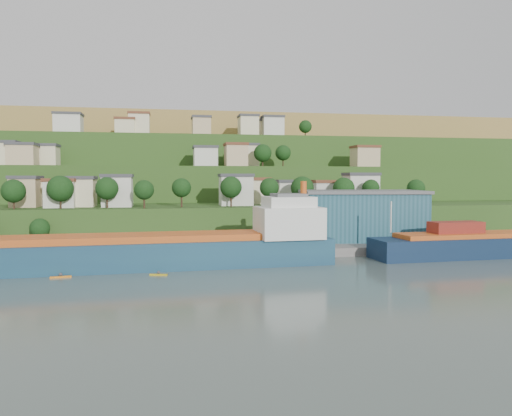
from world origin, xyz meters
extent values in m
plane|color=#404E47|center=(0.00, 0.00, 0.00)|extent=(500.00, 500.00, 0.00)
cube|color=slate|center=(20.00, 28.00, 0.00)|extent=(220.00, 26.00, 4.00)
cube|color=#284719|center=(0.00, 56.00, 0.00)|extent=(260.00, 32.00, 20.00)
cube|color=#284719|center=(0.00, 86.00, 0.00)|extent=(280.00, 32.00, 44.00)
cube|color=#284719|center=(0.00, 116.00, 0.00)|extent=(300.00, 32.00, 70.00)
cube|color=olive|center=(0.00, 190.00, 0.00)|extent=(360.00, 120.00, 96.00)
cube|color=tan|center=(-42.64, 54.74, 13.88)|extent=(7.02, 8.68, 7.75)
cube|color=#3F3F44|center=(-42.64, 54.74, 18.20)|extent=(7.62, 9.28, 0.90)
cube|color=beige|center=(-41.97, 60.13, 13.49)|extent=(7.28, 7.27, 6.99)
cube|color=brown|center=(-41.97, 60.13, 17.44)|extent=(7.88, 7.87, 0.90)
cube|color=silver|center=(-32.70, 51.31, 13.52)|extent=(7.81, 8.68, 7.03)
cube|color=brown|center=(-32.70, 51.31, 17.48)|extent=(8.41, 9.28, 0.90)
cube|color=beige|center=(-28.13, 53.89, 13.83)|extent=(7.88, 8.30, 7.66)
cube|color=#3F3F44|center=(-28.13, 53.89, 18.11)|extent=(8.48, 8.90, 0.90)
cube|color=silver|center=(-17.88, 51.41, 14.11)|extent=(8.03, 7.88, 8.21)
cube|color=#3F3F44|center=(-17.88, 51.41, 18.66)|extent=(8.63, 8.48, 0.90)
cube|color=silver|center=(15.67, 52.48, 14.19)|extent=(9.27, 7.48, 8.39)
cube|color=#3F3F44|center=(15.67, 52.48, 18.84)|extent=(9.87, 8.08, 0.90)
cube|color=beige|center=(23.42, 60.28, 13.66)|extent=(7.19, 7.04, 7.31)
cube|color=brown|center=(23.42, 60.28, 17.76)|extent=(7.79, 7.64, 0.90)
cube|color=silver|center=(32.66, 56.32, 13.31)|extent=(7.89, 8.83, 6.61)
cube|color=#3F3F44|center=(32.66, 56.32, 17.06)|extent=(8.49, 9.43, 0.90)
cube|color=silver|center=(43.70, 51.46, 13.28)|extent=(9.95, 7.84, 6.56)
cube|color=brown|center=(43.70, 51.46, 17.01)|extent=(10.55, 8.44, 0.90)
cube|color=silver|center=(54.27, 52.15, 14.39)|extent=(9.43, 7.11, 8.77)
cube|color=#3F3F44|center=(54.27, 52.15, 19.22)|extent=(10.03, 7.71, 0.90)
cube|color=beige|center=(-56.59, 87.01, 25.18)|extent=(7.20, 7.76, 6.36)
cube|color=#3F3F44|center=(-56.59, 87.01, 28.81)|extent=(7.80, 8.36, 0.90)
cube|color=beige|center=(-55.85, 83.12, 25.61)|extent=(7.95, 8.74, 7.22)
cube|color=#3F3F44|center=(-55.85, 83.12, 29.67)|extent=(8.55, 9.34, 0.90)
cube|color=tan|center=(-50.16, 81.16, 25.28)|extent=(8.36, 7.76, 6.55)
cube|color=#3F3F44|center=(-50.16, 81.16, 29.00)|extent=(8.96, 8.36, 0.90)
cube|color=beige|center=(-45.55, 90.58, 25.44)|extent=(8.83, 8.15, 6.88)
cube|color=#3F3F44|center=(-45.55, 90.58, 29.33)|extent=(9.43, 8.75, 0.90)
cube|color=silver|center=(9.56, 87.22, 25.32)|extent=(8.23, 8.55, 6.63)
cube|color=#3F3F44|center=(9.56, 87.22, 29.08)|extent=(8.83, 9.15, 0.90)
cube|color=tan|center=(20.09, 83.62, 25.78)|extent=(7.48, 8.26, 7.55)
cube|color=brown|center=(20.09, 83.62, 30.00)|extent=(8.08, 8.86, 0.90)
cube|color=beige|center=(25.15, 91.85, 26.02)|extent=(8.52, 7.35, 8.04)
cube|color=#3F3F44|center=(25.15, 91.85, 30.49)|extent=(9.12, 7.95, 0.90)
cube|color=tan|center=(69.44, 85.69, 25.67)|extent=(8.86, 8.01, 7.34)
cube|color=brown|center=(69.44, 85.69, 29.79)|extent=(9.46, 8.61, 0.90)
cube|color=silver|center=(-41.16, 111.37, 38.62)|extent=(9.95, 8.62, 7.23)
cube|color=#3F3F44|center=(-41.16, 111.37, 42.68)|extent=(10.55, 9.22, 0.90)
cube|color=beige|center=(-20.17, 114.86, 38.10)|extent=(7.60, 8.11, 6.20)
cube|color=brown|center=(-20.17, 114.86, 41.65)|extent=(8.20, 8.71, 0.90)
cube|color=beige|center=(-14.77, 116.48, 39.34)|extent=(8.18, 7.87, 8.69)
cube|color=brown|center=(-14.77, 116.48, 44.14)|extent=(8.78, 8.47, 0.90)
cube|color=tan|center=(9.83, 110.29, 38.48)|extent=(7.15, 8.61, 6.96)
cube|color=#3F3F44|center=(9.83, 110.29, 42.41)|extent=(7.75, 9.21, 0.90)
cube|color=beige|center=(29.62, 114.13, 39.18)|extent=(7.64, 8.72, 8.36)
cube|color=#3F3F44|center=(29.62, 114.13, 43.81)|extent=(8.24, 9.32, 0.90)
cube|color=beige|center=(39.07, 117.29, 38.45)|extent=(9.88, 8.21, 6.91)
cube|color=#3F3F44|center=(39.07, 117.29, 42.36)|extent=(10.48, 8.81, 0.90)
cube|color=silver|center=(39.58, 112.27, 39.02)|extent=(8.50, 7.35, 8.03)
cube|color=#3F3F44|center=(39.58, 112.27, 43.48)|extent=(9.10, 7.95, 0.90)
cylinder|color=#382619|center=(-43.06, 44.59, 11.51)|extent=(0.50, 0.50, 3.01)
sphere|color=black|center=(-43.06, 44.59, 14.66)|extent=(6.00, 6.00, 6.00)
cylinder|color=#382619|center=(-31.73, 45.08, 11.67)|extent=(0.50, 0.50, 3.35)
sphere|color=black|center=(-31.73, 45.08, 15.23)|extent=(6.87, 6.87, 6.87)
cylinder|color=#382619|center=(-20.00, 45.31, 11.80)|extent=(0.50, 0.50, 3.59)
sphere|color=black|center=(-20.00, 45.31, 15.26)|extent=(6.07, 6.07, 6.07)
cylinder|color=#382619|center=(-10.22, 42.14, 11.73)|extent=(0.50, 0.50, 3.46)
sphere|color=black|center=(-10.22, 42.14, 14.90)|extent=(5.22, 5.22, 5.22)
cylinder|color=#382619|center=(-0.34, 45.80, 11.96)|extent=(0.50, 0.50, 3.91)
sphere|color=black|center=(-0.34, 45.80, 15.36)|extent=(5.26, 5.26, 5.26)
cylinder|color=#382619|center=(13.36, 45.82, 11.90)|extent=(0.50, 0.50, 3.81)
sphere|color=black|center=(13.36, 45.82, 15.48)|extent=(6.07, 6.07, 6.07)
cylinder|color=#382619|center=(24.26, 45.71, 11.90)|extent=(0.50, 0.50, 3.80)
sphere|color=black|center=(24.26, 45.71, 15.31)|extent=(5.49, 5.49, 5.49)
cylinder|color=#382619|center=(33.59, 44.53, 11.71)|extent=(0.50, 0.50, 3.43)
sphere|color=black|center=(33.59, 44.53, 15.22)|extent=(6.53, 6.53, 6.53)
cylinder|color=#382619|center=(45.47, 43.22, 11.69)|extent=(0.50, 0.50, 3.37)
sphere|color=black|center=(45.47, 43.22, 15.08)|extent=(6.22, 6.22, 6.22)
cylinder|color=#382619|center=(54.58, 45.27, 11.83)|extent=(0.50, 0.50, 3.66)
sphere|color=black|center=(54.58, 45.27, 15.07)|extent=(5.11, 5.11, 5.11)
cylinder|color=#382619|center=(68.83, 45.25, 11.75)|extent=(0.50, 0.50, 3.49)
sphere|color=black|center=(68.83, 45.25, 14.96)|extent=(5.34, 5.34, 5.34)
cylinder|color=#382619|center=(54.12, 113.44, 36.70)|extent=(0.50, 0.50, 3.40)
sphere|color=black|center=(54.12, 113.44, 39.90)|extent=(5.43, 5.43, 5.43)
cylinder|color=#382619|center=(29.42, 81.77, 23.59)|extent=(0.50, 0.50, 3.17)
sphere|color=black|center=(29.42, 81.77, 26.91)|extent=(6.33, 6.33, 6.33)
cylinder|color=#382619|center=(-52.14, 80.01, 23.63)|extent=(0.50, 0.50, 3.27)
sphere|color=black|center=(-52.14, 80.01, 26.54)|extent=(4.61, 4.61, 4.61)
cylinder|color=#382619|center=(38.15, 87.19, 23.88)|extent=(0.50, 0.50, 3.77)
sphere|color=black|center=(38.15, 87.19, 27.34)|extent=(5.70, 5.70, 5.70)
cube|color=navy|center=(-8.52, 9.25, 1.62)|extent=(76.27, 15.52, 7.58)
cube|color=#C5531A|center=(-10.68, 9.25, 6.06)|extent=(56.70, 12.43, 1.30)
cube|color=silver|center=(20.72, 9.25, 8.66)|extent=(13.50, 11.44, 6.50)
cube|color=silver|center=(20.72, 9.25, 12.99)|extent=(10.15, 9.12, 2.17)
cube|color=#595B5E|center=(20.72, 9.25, 14.40)|extent=(6.80, 6.80, 0.65)
cylinder|color=#C5531A|center=(23.96, 9.25, 15.70)|extent=(1.36, 1.36, 3.25)
cube|color=#0D1F3A|center=(70.02, 10.43, 1.28)|extent=(59.56, 12.32, 6.51)
cube|color=#C5531A|center=(68.05, 10.43, 5.03)|extent=(43.71, 9.89, 0.99)
cylinder|color=silver|center=(44.37, 10.43, 9.37)|extent=(0.33, 0.33, 6.91)
cube|color=maroon|center=(60.15, 10.43, 6.81)|extent=(12.03, 5.42, 2.57)
cube|color=#1D4C59|center=(45.68, 30.52, 8.00)|extent=(32.18, 21.94, 12.00)
cube|color=#595B5E|center=(45.68, 30.52, 14.40)|extent=(33.31, 23.07, 0.80)
cube|color=orange|center=(-23.48, 1.53, 0.14)|extent=(3.73, 1.19, 0.28)
sphere|color=#3F3F44|center=(-23.48, 1.53, 0.60)|extent=(0.64, 0.64, 0.64)
cube|color=gold|center=(-6.14, 0.55, 0.12)|extent=(3.35, 1.39, 0.25)
sphere|color=#3F3F44|center=(-6.14, 0.55, 0.54)|extent=(0.58, 0.58, 0.58)
camera|label=1|loc=(-4.82, -92.32, 17.82)|focal=35.00mm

